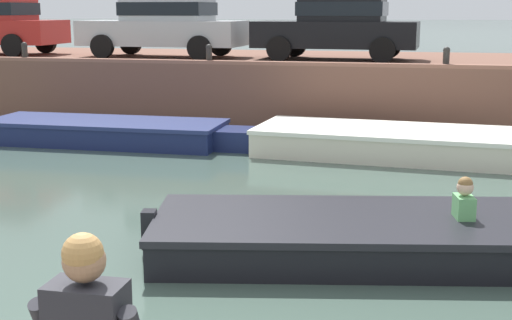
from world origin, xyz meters
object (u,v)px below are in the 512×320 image
Objects in this scene: boat_moored_central_cream at (408,143)px; mooring_bollard_mid at (209,53)px; car_left_inner_silver at (165,24)px; mooring_bollard_east at (446,56)px; mooring_bollard_west at (25,50)px; motorboat_passing at (414,236)px; boat_moored_west_navy at (116,132)px; car_centre_black at (339,25)px.

mooring_bollard_mid is (-4.62, 2.13, 1.54)m from boat_moored_central_cream.
car_left_inner_silver reaches higher than mooring_bollard_mid.
car_left_inner_silver is at bearing 164.71° from mooring_bollard_east.
car_left_inner_silver is 9.69× the size of mooring_bollard_mid.
boat_moored_central_cream is 14.54× the size of mooring_bollard_west.
mooring_bollard_mid and mooring_bollard_east have the same top height.
mooring_bollard_west and mooring_bollard_mid have the same top height.
motorboat_passing is at bearing -88.19° from boat_moored_central_cream.
car_left_inner_silver is (-6.40, 4.06, 2.15)m from boat_moored_central_cream.
mooring_bollard_west is at bearing 180.00° from mooring_bollard_mid.
boat_moored_west_navy is at bearing 137.23° from motorboat_passing.
car_centre_black is at bearing 43.83° from boat_moored_west_navy.
boat_moored_central_cream is 14.54× the size of mooring_bollard_east.
mooring_bollard_east is (2.55, -1.94, -0.61)m from car_centre_black.
car_centre_black reaches higher than boat_moored_west_navy.
boat_moored_central_cream is 0.97× the size of motorboat_passing.
boat_moored_west_navy is 13.55× the size of mooring_bollard_mid.
mooring_bollard_west is 10.04m from mooring_bollard_east.
car_left_inner_silver reaches higher than boat_moored_central_cream.
boat_moored_west_navy is 8.51m from motorboat_passing.
boat_moored_central_cream is at bearing -107.90° from mooring_bollard_east.
mooring_bollard_west is at bearing -146.66° from car_left_inner_silver.
motorboat_passing is 15.03× the size of mooring_bollard_mid.
mooring_bollard_west is at bearing 140.44° from motorboat_passing.
car_centre_black is 9.11× the size of mooring_bollard_west.
boat_moored_west_navy is at bearing -32.53° from mooring_bollard_west.
mooring_bollard_east is (0.51, 7.87, 1.58)m from motorboat_passing.
boat_moored_central_cream is 5.75m from motorboat_passing.
mooring_bollard_mid is at bearing 0.00° from mooring_bollard_west.
mooring_bollard_mid is (1.44, 2.10, 1.56)m from boat_moored_west_navy.
car_left_inner_silver reaches higher than mooring_bollard_east.
boat_moored_central_cream is 7.88m from car_left_inner_silver.
car_centre_black is (4.20, 4.03, 2.17)m from boat_moored_west_navy.
mooring_bollard_east is at bearing 72.10° from boat_moored_central_cream.
mooring_bollard_mid is 5.31m from mooring_bollard_east.
car_centre_black is at bearing -0.00° from car_left_inner_silver.
mooring_bollard_east reaches higher than boat_moored_west_navy.
mooring_bollard_west reaches higher than motorboat_passing.
boat_moored_west_navy is at bearing -85.20° from car_left_inner_silver.
motorboat_passing is 15.03× the size of mooring_bollard_west.
mooring_bollard_mid reaches higher than boat_moored_west_navy.
boat_moored_central_cream is 5.32m from mooring_bollard_mid.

